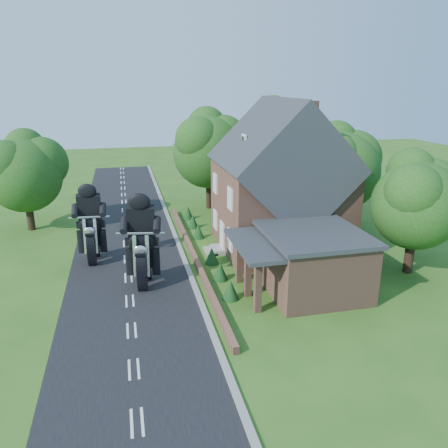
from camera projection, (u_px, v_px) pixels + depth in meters
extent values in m
plane|color=#2D5818|center=(130.00, 301.00, 23.27)|extent=(120.00, 120.00, 0.00)
cube|color=black|center=(130.00, 301.00, 23.26)|extent=(7.00, 80.00, 0.02)
cube|color=gray|center=(197.00, 293.00, 24.04)|extent=(0.30, 80.00, 0.12)
cube|color=#8B5B46|center=(194.00, 256.00, 28.77)|extent=(0.30, 22.00, 0.40)
cube|color=#8B5B46|center=(279.00, 206.00, 30.18)|extent=(8.00, 8.00, 6.00)
cube|color=#292C31|center=(281.00, 163.00, 29.26)|extent=(8.48, 8.64, 8.48)
cube|color=#8B5B46|center=(312.00, 113.00, 28.71)|extent=(0.60, 0.90, 1.60)
cube|color=white|center=(244.00, 141.00, 28.24)|extent=(0.12, 0.80, 0.90)
cube|color=black|center=(243.00, 141.00, 28.22)|extent=(0.04, 0.55, 0.65)
cube|color=white|center=(222.00, 237.00, 29.90)|extent=(0.10, 1.10, 2.10)
cube|color=gray|center=(217.00, 249.00, 30.10)|extent=(0.80, 1.60, 0.30)
cube|color=gray|center=(210.00, 251.00, 30.02)|extent=(0.80, 1.60, 0.15)
cube|color=white|center=(230.00, 240.00, 27.69)|extent=(0.10, 1.10, 1.40)
cube|color=black|center=(230.00, 240.00, 27.69)|extent=(0.04, 0.92, 1.22)
cube|color=white|center=(215.00, 220.00, 31.77)|extent=(0.10, 1.10, 1.40)
cube|color=black|center=(215.00, 220.00, 31.77)|extent=(0.04, 0.92, 1.22)
cube|color=white|center=(230.00, 199.00, 26.86)|extent=(0.10, 1.10, 1.40)
cube|color=black|center=(230.00, 199.00, 26.86)|extent=(0.04, 0.92, 1.22)
cube|color=white|center=(215.00, 184.00, 30.94)|extent=(0.10, 1.10, 1.40)
cube|color=black|center=(215.00, 184.00, 30.94)|extent=(0.04, 0.92, 1.22)
cube|color=#8B5B46|center=(312.00, 262.00, 24.20)|extent=(5.00, 5.60, 3.20)
cube|color=#292C31|center=(314.00, 233.00, 23.68)|extent=(5.30, 5.94, 0.24)
cube|color=#292C31|center=(259.00, 244.00, 23.12)|extent=(2.60, 5.32, 0.22)
cube|color=#8B5B46|center=(258.00, 286.00, 21.79)|extent=(0.35, 0.35, 2.80)
cube|color=#8B5B46|center=(248.00, 272.00, 23.46)|extent=(0.35, 0.35, 2.80)
cube|color=#8B5B46|center=(239.00, 259.00, 25.13)|extent=(0.35, 0.35, 2.80)
cylinder|color=black|center=(413.00, 250.00, 26.53)|extent=(0.56, 0.56, 2.80)
sphere|color=#1D4714|center=(420.00, 205.00, 25.66)|extent=(5.20, 5.20, 5.20)
sphere|color=#1D4714|center=(433.00, 189.00, 26.15)|extent=(3.74, 3.74, 3.74)
sphere|color=#1D4714|center=(417.00, 192.00, 24.42)|extent=(3.22, 3.22, 3.22)
sphere|color=#1D4714|center=(414.00, 171.00, 26.08)|extent=(2.86, 2.86, 2.86)
cylinder|color=black|center=(340.00, 211.00, 34.26)|extent=(0.56, 0.56, 3.00)
sphere|color=#1D4714|center=(343.00, 172.00, 33.30)|extent=(6.00, 6.00, 6.00)
sphere|color=#1D4714|center=(356.00, 158.00, 33.87)|extent=(4.32, 4.32, 4.32)
sphere|color=#1D4714|center=(337.00, 158.00, 31.86)|extent=(3.72, 3.72, 3.72)
sphere|color=#1D4714|center=(339.00, 142.00, 33.78)|extent=(3.30, 3.30, 3.30)
cylinder|color=black|center=(277.00, 188.00, 40.58)|extent=(0.56, 0.56, 3.60)
sphere|color=#1D4714|center=(279.00, 147.00, 39.42)|extent=(7.20, 7.20, 7.20)
sphere|color=#1D4714|center=(293.00, 134.00, 40.10)|extent=(5.18, 5.18, 5.18)
sphere|color=#1D4714|center=(270.00, 133.00, 37.70)|extent=(4.46, 4.46, 4.46)
sphere|color=#1D4714|center=(275.00, 117.00, 40.00)|extent=(3.96, 3.96, 3.96)
cylinder|color=black|center=(212.00, 190.00, 40.23)|extent=(0.56, 0.56, 3.40)
sphere|color=#1D4714|center=(212.00, 152.00, 39.17)|extent=(6.40, 6.40, 6.40)
sphere|color=#1D4714|center=(226.00, 140.00, 39.78)|extent=(4.61, 4.61, 4.61)
sphere|color=#1D4714|center=(201.00, 140.00, 37.64)|extent=(3.97, 3.97, 3.97)
sphere|color=#1D4714|center=(210.00, 126.00, 39.69)|extent=(3.52, 3.52, 3.52)
cylinder|color=black|center=(33.00, 212.00, 34.29)|extent=(0.56, 0.56, 2.80)
sphere|color=#1D4714|center=(28.00, 176.00, 33.39)|extent=(5.60, 5.60, 5.60)
sphere|color=#1D4714|center=(45.00, 163.00, 33.92)|extent=(4.03, 4.03, 4.03)
sphere|color=#1D4714|center=(9.00, 163.00, 32.05)|extent=(3.47, 3.47, 3.47)
sphere|color=#1D4714|center=(28.00, 148.00, 33.85)|extent=(3.08, 3.08, 3.08)
cone|color=#113715|center=(231.00, 290.00, 23.32)|extent=(0.90, 0.90, 1.10)
cone|color=#113715|center=(220.00, 271.00, 25.64)|extent=(0.90, 0.90, 1.10)
cone|color=#113715|center=(212.00, 256.00, 27.95)|extent=(0.90, 0.90, 1.10)
cone|color=#113715|center=(198.00, 231.00, 32.59)|extent=(0.90, 0.90, 1.10)
cone|color=#113715|center=(193.00, 221.00, 34.90)|extent=(0.90, 0.90, 1.10)
cone|color=#113715|center=(188.00, 213.00, 37.22)|extent=(0.90, 0.90, 1.10)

